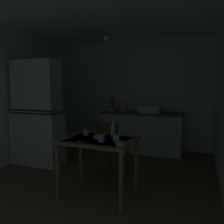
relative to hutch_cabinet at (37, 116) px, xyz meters
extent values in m
plane|color=brown|center=(1.31, -0.13, -0.89)|extent=(4.80, 4.80, 0.00)
cube|color=beige|center=(1.31, 1.82, 0.34)|extent=(3.69, 0.10, 2.47)
cube|color=beige|center=(-0.53, -0.13, 0.34)|extent=(0.10, 3.90, 2.47)
cube|color=white|center=(1.31, -0.13, 1.63)|extent=(3.69, 3.90, 0.10)
cube|color=beige|center=(0.00, 0.00, -0.42)|extent=(0.93, 0.45, 0.95)
cube|color=beige|center=(0.00, 0.00, 0.58)|extent=(0.85, 0.39, 0.88)
cube|color=beige|center=(0.00, -0.02, 0.10)|extent=(0.84, 0.41, 0.02)
cube|color=beige|center=(1.64, 1.45, -0.48)|extent=(1.69, 0.60, 0.84)
cube|color=brown|center=(1.64, 1.45, -0.04)|extent=(1.72, 0.63, 0.03)
sphere|color=#2D2823|center=(1.39, 1.14, -0.43)|extent=(0.02, 0.02, 0.02)
cube|color=silver|center=(1.79, 1.45, 0.05)|extent=(0.44, 0.34, 0.15)
cube|color=black|center=(1.79, 1.45, 0.12)|extent=(0.38, 0.28, 0.01)
cylinder|color=#B21E19|center=(0.92, 1.50, 0.11)|extent=(0.05, 0.05, 0.28)
cylinder|color=#B21E19|center=(0.92, 1.43, 0.21)|extent=(0.03, 0.12, 0.03)
cylinder|color=red|center=(0.92, 1.56, 0.30)|extent=(0.02, 0.16, 0.12)
cylinder|color=#9EB2C6|center=(0.92, 1.40, 0.02)|extent=(0.20, 0.20, 0.09)
cylinder|color=beige|center=(1.19, 1.49, 0.05)|extent=(0.13, 0.13, 0.16)
cube|color=brown|center=(1.54, -0.75, -0.15)|extent=(1.02, 0.76, 0.04)
cube|color=silver|center=(1.54, -0.75, -0.13)|extent=(0.80, 0.59, 0.00)
cylinder|color=brown|center=(1.09, -1.03, -0.53)|extent=(0.06, 0.06, 0.73)
cylinder|color=olive|center=(1.97, -1.07, -0.53)|extent=(0.06, 0.06, 0.73)
cylinder|color=brown|center=(1.12, -0.44, -0.53)|extent=(0.06, 0.06, 0.73)
cylinder|color=olive|center=(1.99, -0.47, -0.53)|extent=(0.06, 0.06, 0.73)
cube|color=#4D3620|center=(1.52, -0.10, -0.47)|extent=(0.47, 0.47, 0.03)
cube|color=#4F3B1F|center=(1.48, -0.28, -0.22)|extent=(0.38, 0.10, 0.47)
cylinder|color=#4D3620|center=(1.72, 0.04, -0.69)|extent=(0.04, 0.04, 0.41)
cylinder|color=#4D3620|center=(1.38, 0.10, -0.69)|extent=(0.04, 0.04, 0.41)
cylinder|color=#4D3620|center=(1.65, -0.29, -0.69)|extent=(0.04, 0.04, 0.41)
cylinder|color=#4D3620|center=(1.32, -0.23, -0.69)|extent=(0.04, 0.04, 0.41)
cylinder|color=tan|center=(1.92, -0.98, -0.11)|extent=(0.11, 0.11, 0.04)
cylinder|color=white|center=(1.54, -0.72, -0.11)|extent=(0.15, 0.15, 0.04)
cylinder|color=#9EB2C6|center=(1.65, -0.89, -0.09)|extent=(0.08, 0.08, 0.09)
cylinder|color=tan|center=(1.29, -0.61, -0.09)|extent=(0.08, 0.08, 0.08)
cylinder|color=#ADD1C1|center=(1.81, -0.80, -0.09)|extent=(0.09, 0.09, 0.08)
cylinder|color=#B7BCC1|center=(1.69, -0.57, -0.05)|extent=(0.07, 0.07, 0.16)
cylinder|color=#B7BCC1|center=(1.69, -0.57, 0.07)|extent=(0.03, 0.03, 0.07)
cube|color=silver|center=(1.14, -0.87, -0.13)|extent=(0.14, 0.13, 0.00)
cube|color=beige|center=(1.50, -0.51, -0.13)|extent=(0.14, 0.04, 0.00)
cube|color=beige|center=(1.41, -0.97, -0.13)|extent=(0.16, 0.04, 0.00)
sphere|color=#F9EFCC|center=(1.47, -0.26, 1.24)|extent=(0.08, 0.08, 0.08)
camera|label=1|loc=(2.75, -3.51, 0.58)|focal=37.38mm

